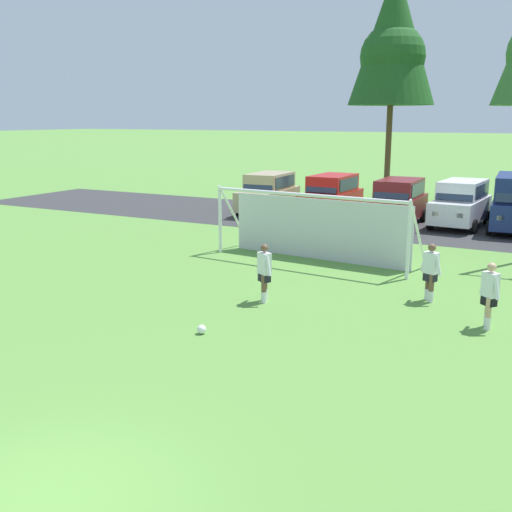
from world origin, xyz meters
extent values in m
plane|color=#598C3D|center=(0.00, 15.00, 0.00)|extent=(400.00, 400.00, 0.00)
cube|color=#333335|center=(0.00, 23.56, 0.00)|extent=(52.00, 8.40, 0.01)
sphere|color=white|center=(-1.64, 6.42, 0.11)|extent=(0.22, 0.22, 0.22)
sphere|color=black|center=(-1.64, 6.42, 0.12)|extent=(0.08, 0.08, 0.08)
sphere|color=red|center=(-1.58, 6.42, 0.11)|extent=(0.07, 0.07, 0.07)
cylinder|color=white|center=(1.40, 13.69, 1.22)|extent=(0.12, 0.12, 2.44)
cylinder|color=white|center=(-5.89, 14.31, 1.22)|extent=(0.12, 0.12, 2.44)
cylinder|color=white|center=(-2.24, 14.00, 2.44)|extent=(7.30, 0.74, 0.12)
cylinder|color=white|center=(1.48, 14.59, 1.34)|extent=(0.25, 1.94, 2.46)
cylinder|color=white|center=(-5.81, 15.21, 1.34)|extent=(0.25, 1.94, 2.46)
cube|color=silver|center=(-2.16, 15.00, 1.10)|extent=(6.93, 0.63, 2.20)
cylinder|color=brown|center=(2.62, 11.53, 0.40)|extent=(0.14, 0.14, 0.80)
cylinder|color=brown|center=(2.48, 11.72, 0.40)|extent=(0.14, 0.14, 0.80)
cylinder|color=white|center=(2.62, 11.53, 0.16)|extent=(0.15, 0.15, 0.32)
cylinder|color=white|center=(2.48, 11.72, 0.16)|extent=(0.15, 0.15, 0.32)
cube|color=black|center=(2.55, 11.63, 0.72)|extent=(0.40, 0.33, 0.28)
cube|color=white|center=(2.55, 11.63, 1.10)|extent=(0.44, 0.36, 0.60)
sphere|color=brown|center=(2.55, 11.63, 1.53)|extent=(0.22, 0.22, 0.22)
cylinder|color=white|center=(2.77, 11.50, 1.08)|extent=(0.25, 0.17, 0.55)
cylinder|color=white|center=(2.33, 11.75, 1.08)|extent=(0.25, 0.17, 0.55)
cylinder|color=brown|center=(-1.46, 9.29, 0.40)|extent=(0.14, 0.14, 0.80)
cylinder|color=brown|center=(-1.55, 9.54, 0.40)|extent=(0.14, 0.14, 0.80)
cylinder|color=white|center=(-1.46, 9.29, 0.16)|extent=(0.15, 0.15, 0.32)
cylinder|color=white|center=(-1.55, 9.54, 0.16)|extent=(0.15, 0.15, 0.32)
cube|color=black|center=(-1.50, 9.42, 0.72)|extent=(0.40, 0.36, 0.28)
cube|color=white|center=(-1.50, 9.42, 1.10)|extent=(0.45, 0.40, 0.60)
sphere|color=brown|center=(-1.50, 9.42, 1.53)|extent=(0.22, 0.22, 0.22)
cylinder|color=white|center=(-1.30, 9.26, 1.08)|extent=(0.24, 0.19, 0.55)
cylinder|color=white|center=(-1.70, 9.58, 1.08)|extent=(0.24, 0.19, 0.55)
cylinder|color=tan|center=(4.32, 9.88, 0.40)|extent=(0.14, 0.14, 0.80)
cylinder|color=tan|center=(4.28, 10.14, 0.40)|extent=(0.14, 0.14, 0.80)
cylinder|color=white|center=(4.32, 9.88, 0.16)|extent=(0.15, 0.15, 0.32)
cylinder|color=white|center=(4.28, 10.14, 0.16)|extent=(0.15, 0.15, 0.32)
cube|color=black|center=(4.30, 10.01, 0.72)|extent=(0.40, 0.39, 0.28)
cube|color=white|center=(4.30, 10.01, 1.10)|extent=(0.45, 0.43, 0.60)
sphere|color=tan|center=(4.30, 10.01, 1.53)|extent=(0.22, 0.22, 0.22)
cylinder|color=white|center=(4.46, 9.82, 1.08)|extent=(0.23, 0.22, 0.55)
cylinder|color=white|center=(4.13, 10.20, 1.08)|extent=(0.23, 0.22, 0.55)
cube|color=tan|center=(-8.56, 23.64, 0.82)|extent=(2.14, 4.70, 1.00)
cube|color=tan|center=(-8.57, 23.84, 1.74)|extent=(1.91, 3.09, 0.84)
cube|color=#28384C|center=(-8.49, 22.42, 1.72)|extent=(1.63, 0.46, 0.71)
cube|color=#28384C|center=(-7.68, 23.88, 1.74)|extent=(0.18, 2.55, 0.59)
cube|color=white|center=(-7.91, 21.41, 0.87)|extent=(0.28, 0.09, 0.20)
cube|color=white|center=(-8.96, 21.35, 0.87)|extent=(0.28, 0.09, 0.20)
cube|color=#B21414|center=(-8.15, 25.92, 0.87)|extent=(0.28, 0.09, 0.20)
cube|color=#B21414|center=(-9.20, 25.86, 0.87)|extent=(0.28, 0.09, 0.20)
cylinder|color=black|center=(-7.53, 22.26, 0.32)|extent=(0.27, 0.65, 0.64)
cylinder|color=black|center=(-9.43, 22.16, 0.32)|extent=(0.27, 0.65, 0.64)
cylinder|color=black|center=(-7.68, 25.11, 0.32)|extent=(0.27, 0.65, 0.64)
cylinder|color=black|center=(-9.58, 25.01, 0.32)|extent=(0.27, 0.65, 0.64)
cube|color=red|center=(-5.21, 24.17, 0.82)|extent=(1.98, 4.63, 1.00)
cube|color=red|center=(-5.21, 24.37, 1.74)|extent=(1.80, 3.03, 0.84)
cube|color=#28384C|center=(-5.23, 22.95, 1.72)|extent=(1.62, 0.41, 0.71)
cube|color=#28384C|center=(-4.32, 24.36, 1.74)|extent=(0.09, 2.55, 0.59)
cube|color=white|center=(-4.73, 21.91, 0.87)|extent=(0.28, 0.08, 0.20)
cube|color=white|center=(-5.77, 21.92, 0.87)|extent=(0.28, 0.08, 0.20)
cube|color=#B21414|center=(-4.65, 26.43, 0.87)|extent=(0.28, 0.08, 0.20)
cube|color=#B21414|center=(-5.69, 26.44, 0.87)|extent=(0.28, 0.08, 0.20)
cylinder|color=black|center=(-4.29, 22.73, 0.32)|extent=(0.25, 0.64, 0.64)
cylinder|color=black|center=(-6.19, 22.77, 0.32)|extent=(0.25, 0.64, 0.64)
cylinder|color=black|center=(-4.24, 25.58, 0.32)|extent=(0.25, 0.64, 0.64)
cylinder|color=black|center=(-6.14, 25.62, 0.32)|extent=(0.25, 0.64, 0.64)
cube|color=maroon|center=(-1.57, 23.52, 0.82)|extent=(1.95, 4.62, 1.00)
cube|color=maroon|center=(-1.57, 23.72, 1.74)|extent=(1.78, 3.02, 0.84)
cube|color=#28384C|center=(-1.56, 22.30, 1.72)|extent=(1.62, 0.40, 0.71)
cube|color=#28384C|center=(-0.69, 23.73, 1.74)|extent=(0.07, 2.55, 0.59)
cube|color=white|center=(-1.02, 21.27, 0.87)|extent=(0.28, 0.08, 0.20)
cube|color=white|center=(-2.07, 21.26, 0.87)|extent=(0.28, 0.08, 0.20)
cube|color=#B21414|center=(-1.07, 25.79, 0.87)|extent=(0.28, 0.08, 0.20)
cube|color=#B21414|center=(-2.12, 25.78, 0.87)|extent=(0.28, 0.08, 0.20)
cylinder|color=black|center=(-0.60, 22.11, 0.32)|extent=(0.25, 0.64, 0.64)
cylinder|color=black|center=(-2.50, 22.08, 0.32)|extent=(0.25, 0.64, 0.64)
cylinder|color=black|center=(-0.64, 24.96, 0.32)|extent=(0.25, 0.64, 0.64)
cylinder|color=black|center=(-2.54, 24.94, 0.32)|extent=(0.25, 0.64, 0.64)
cube|color=silver|center=(1.18, 24.36, 0.82)|extent=(2.21, 4.72, 1.00)
cube|color=silver|center=(1.20, 24.56, 1.74)|extent=(1.95, 3.11, 0.84)
cube|color=#28384C|center=(1.10, 23.14, 1.72)|extent=(1.64, 0.49, 0.71)
cube|color=#28384C|center=(2.08, 24.50, 1.74)|extent=(0.21, 2.55, 0.59)
cube|color=white|center=(1.55, 22.07, 0.87)|extent=(0.28, 0.10, 0.20)
cube|color=white|center=(0.51, 22.14, 0.87)|extent=(0.28, 0.10, 0.20)
cube|color=#B21414|center=(1.86, 26.58, 0.87)|extent=(0.28, 0.10, 0.20)
cube|color=#B21414|center=(0.81, 26.65, 0.87)|extent=(0.28, 0.10, 0.20)
cylinder|color=black|center=(2.03, 22.87, 0.32)|extent=(0.28, 0.65, 0.64)
cylinder|color=black|center=(0.14, 23.00, 0.32)|extent=(0.28, 0.65, 0.64)
cylinder|color=black|center=(2.23, 25.72, 0.32)|extent=(0.28, 0.65, 0.64)
cylinder|color=black|center=(0.33, 25.85, 0.32)|extent=(0.28, 0.65, 0.64)
cube|color=white|center=(3.22, 21.90, 0.92)|extent=(0.28, 0.10, 0.20)
cube|color=#B21414|center=(2.88, 26.61, 0.92)|extent=(0.28, 0.10, 0.20)
cylinder|color=black|center=(2.72, 22.74, 0.32)|extent=(0.29, 0.66, 0.64)
cylinder|color=black|center=(2.51, 25.71, 0.32)|extent=(0.29, 0.66, 0.64)
cylinder|color=brown|center=(-4.70, 32.55, 2.89)|extent=(0.36, 0.36, 5.78)
cone|color=#1E511E|center=(-4.70, 32.55, 9.82)|extent=(5.20, 5.20, 8.09)
sphere|color=#1E511E|center=(-4.70, 32.55, 8.61)|extent=(3.90, 3.90, 3.90)
camera|label=1|loc=(5.87, -5.03, 5.01)|focal=42.53mm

